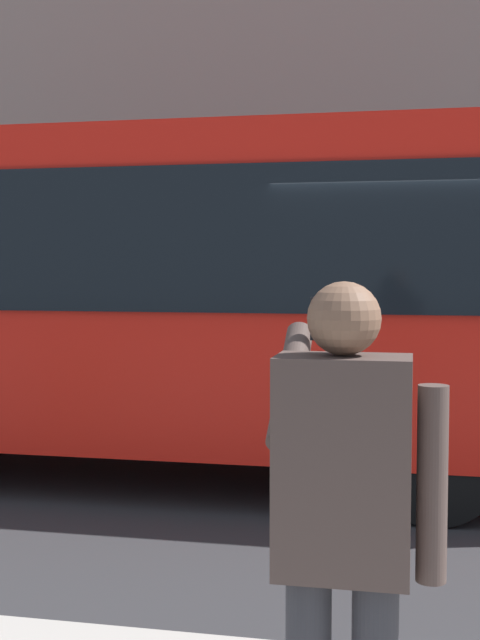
{
  "coord_description": "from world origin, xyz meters",
  "views": [
    {
      "loc": [
        0.2,
        7.3,
        1.89
      ],
      "look_at": [
        1.79,
        -0.36,
        1.4
      ],
      "focal_mm": 47.48,
      "sensor_mm": 36.0,
      "label": 1
    }
  ],
  "objects": [
    {
      "name": "ground_plane",
      "position": [
        0.0,
        0.0,
        0.0
      ],
      "size": [
        60.0,
        60.0,
        0.0
      ],
      "primitive_type": "plane",
      "color": "#2B2B2D"
    },
    {
      "name": "building_facade_far",
      "position": [
        -0.02,
        -6.8,
        5.99
      ],
      "size": [
        28.0,
        1.55,
        12.0
      ],
      "color": "gray",
      "rests_on": "ground_plane"
    },
    {
      "name": "red_bus",
      "position": [
        3.07,
        -0.09,
        1.68
      ],
      "size": [
        9.05,
        2.54,
        3.08
      ],
      "color": "red",
      "rests_on": "ground_plane"
    },
    {
      "name": "pedestrian_photographer",
      "position": [
        0.4,
        4.8,
        1.14
      ],
      "size": [
        0.53,
        0.52,
        1.7
      ],
      "color": "#2D2D33",
      "rests_on": "sidewalk_curb"
    }
  ]
}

